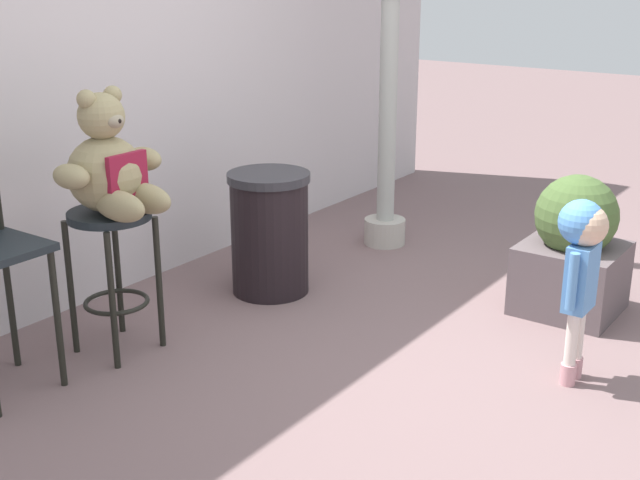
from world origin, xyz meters
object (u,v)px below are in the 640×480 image
child_walking (582,252)px  lamppost (389,77)px  teddy_bear (110,168)px  planter_with_shrub (573,250)px  trash_bin (270,233)px  bar_stool_with_teddy (112,251)px

child_walking → lamppost: bearing=88.0°
teddy_bear → lamppost: bearing=-5.1°
planter_with_shrub → trash_bin: bearing=115.5°
bar_stool_with_teddy → child_walking: 2.24m
bar_stool_with_teddy → lamppost: 2.34m
child_walking → planter_with_shrub: (0.82, 0.30, -0.28)m
teddy_bear → child_walking: bearing=-63.0°
trash_bin → lamppost: lamppost is taller
teddy_bear → trash_bin: size_ratio=0.82×
child_walking → lamppost: lamppost is taller
bar_stool_with_teddy → planter_with_shrub: 2.50m
teddy_bear → lamppost: lamppost is taller
child_walking → planter_with_shrub: child_walking is taller
lamppost → teddy_bear: bearing=174.9°
bar_stool_with_teddy → child_walking: bearing=-63.3°
trash_bin → lamppost: (1.16, -0.10, 0.80)m
trash_bin → planter_with_shrub: (0.75, -1.57, -0.01)m
child_walking → planter_with_shrub: bearing=53.1°
trash_bin → child_walking: bearing=-92.0°
teddy_bear → bar_stool_with_teddy: bearing=90.0°
bar_stool_with_teddy → planter_with_shrub: (1.82, -1.70, -0.17)m
lamppost → planter_with_shrub: 1.73m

